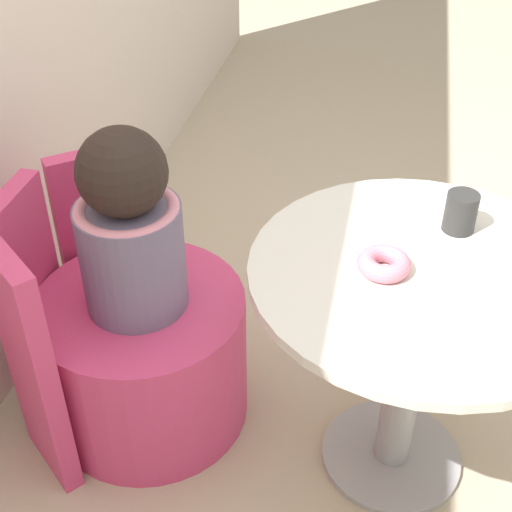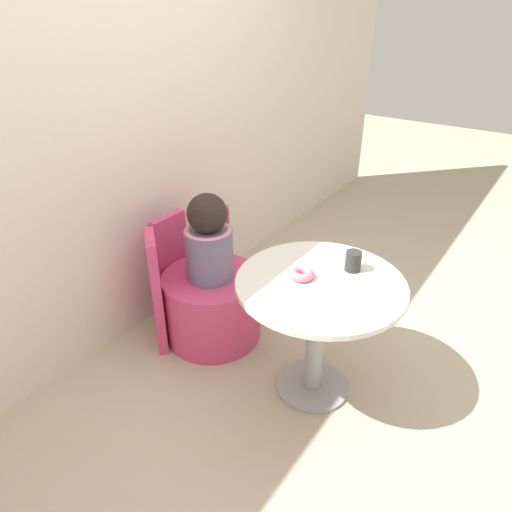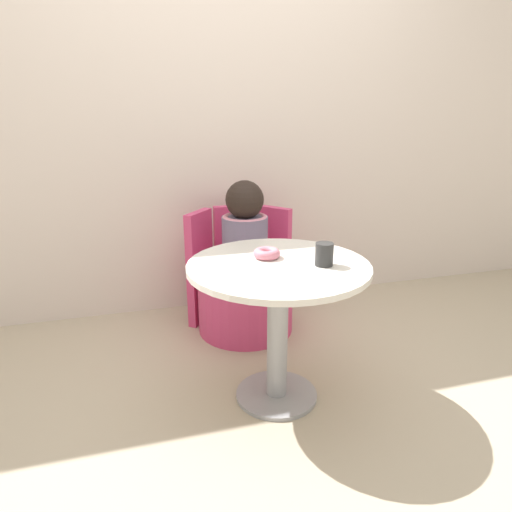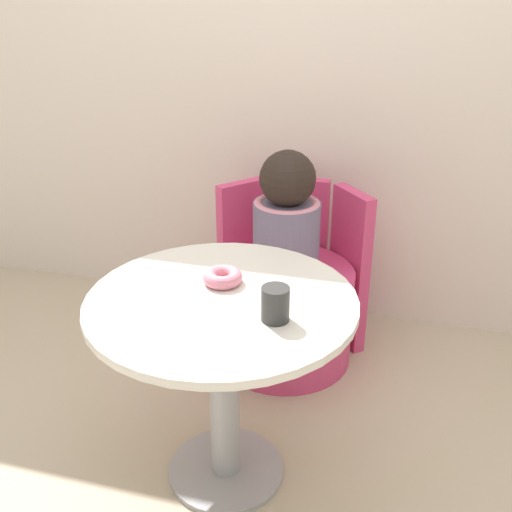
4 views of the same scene
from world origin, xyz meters
The scene contains 7 objects.
ground_plane centered at (0.00, 0.00, 0.00)m, with size 12.00×12.00×0.00m, color #B7A88E.
round_table centered at (0.01, -0.01, 0.49)m, with size 0.76×0.76×0.63m.
tub_chair centered at (0.05, 0.67, 0.20)m, with size 0.54×0.54×0.40m.
booth_backrest centered at (0.05, 0.90, 0.34)m, with size 0.64×0.24×0.68m.
child_figure centered at (0.05, 0.67, 0.62)m, with size 0.25×0.25×0.48m.
donut centered at (-0.01, 0.08, 0.65)m, with size 0.11×0.11×0.04m.
cup centered at (0.18, -0.08, 0.68)m, with size 0.07×0.07×0.09m.
Camera 1 is at (-1.24, 0.10, 1.57)m, focal length 50.00 mm.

